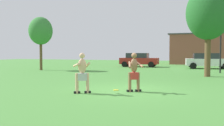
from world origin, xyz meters
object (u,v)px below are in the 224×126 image
object	(u,v)px
car_white_near_post	(207,61)
tree_left_field	(41,31)
car_red_mid_lot	(139,60)
tree_near_building	(208,13)
player_in_red	(134,72)
lamp_post	(221,32)
player_near	(82,72)
frisbee	(116,90)

from	to	relation	value
car_white_near_post	tree_left_field	size ratio (longest dim) A/B	0.91
car_red_mid_lot	tree_near_building	distance (m)	12.50
player_in_red	tree_near_building	xyz separation A→B (m)	(3.03, 7.95, 3.42)
lamp_post	tree_near_building	world-z (taller)	tree_near_building
player_near	player_in_red	distance (m)	2.16
player_near	car_red_mid_lot	distance (m)	18.85
car_white_near_post	player_near	bearing A→B (deg)	-105.90
car_red_mid_lot	tree_near_building	world-z (taller)	tree_near_building
player_in_red	tree_left_field	bearing A→B (deg)	140.66
player_in_red	car_white_near_post	bearing A→B (deg)	79.11
player_in_red	car_white_near_post	distance (m)	17.06
player_in_red	car_red_mid_lot	xyz separation A→B (m)	(-4.11, 17.62, -0.03)
player_near	player_in_red	world-z (taller)	player_near
lamp_post	tree_near_building	size ratio (longest dim) A/B	0.86
player_in_red	lamp_post	xyz separation A→B (m)	(4.07, 11.51, 2.42)
player_near	lamp_post	world-z (taller)	lamp_post
player_near	car_red_mid_lot	world-z (taller)	player_near
player_near	player_in_red	xyz separation A→B (m)	(1.86, 1.10, -0.01)
tree_left_field	player_near	bearing A→B (deg)	-47.52
frisbee	car_white_near_post	world-z (taller)	car_white_near_post
player_in_red	car_red_mid_lot	distance (m)	18.09
car_white_near_post	car_red_mid_lot	size ratio (longest dim) A/B	1.03
tree_left_field	tree_near_building	bearing A→B (deg)	-5.75
frisbee	tree_near_building	world-z (taller)	tree_near_building
car_white_near_post	tree_left_field	distance (m)	16.67
player_in_red	frisbee	bearing A→B (deg)	172.80
car_white_near_post	lamp_post	bearing A→B (deg)	-80.84
frisbee	car_white_near_post	xyz separation A→B (m)	(4.06, 16.65, 0.81)
lamp_post	tree_near_building	bearing A→B (deg)	-106.26
player_near	car_white_near_post	distance (m)	18.56
player_in_red	frisbee	size ratio (longest dim) A/B	6.77
car_red_mid_lot	tree_near_building	xyz separation A→B (m)	(7.14, -9.67, 3.45)
player_near	car_red_mid_lot	size ratio (longest dim) A/B	0.38
player_near	frisbee	size ratio (longest dim) A/B	6.78
player_near	car_white_near_post	world-z (taller)	player_near
frisbee	car_red_mid_lot	distance (m)	17.83
player_near	frisbee	xyz separation A→B (m)	(1.02, 1.20, -0.84)
player_near	car_white_near_post	size ratio (longest dim) A/B	0.36
lamp_post	tree_left_field	world-z (taller)	lamp_post
car_red_mid_lot	tree_near_building	bearing A→B (deg)	-53.53
player_near	car_red_mid_lot	bearing A→B (deg)	96.86
car_red_mid_lot	lamp_post	bearing A→B (deg)	-36.75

